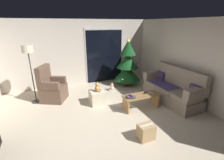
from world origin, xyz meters
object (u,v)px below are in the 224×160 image
at_px(remote_black, 145,93).
at_px(teddy_bear_honey, 97,87).
at_px(book_stack, 131,97).
at_px(cardboard_box_taped_mid_floor, 146,132).
at_px(ottoman, 97,97).
at_px(remote_silver, 151,92).
at_px(floor_lamp, 28,54).
at_px(couch, 173,89).
at_px(armchair, 52,88).
at_px(teddy_bear_cream_by_tree, 112,87).
at_px(christmas_tree, 127,65).
at_px(coffee_table, 141,99).
at_px(cell_phone, 130,96).

distance_m(remote_black, teddy_bear_honey, 1.42).
bearing_deg(book_stack, cardboard_box_taped_mid_floor, -101.83).
xyz_separation_m(ottoman, cardboard_box_taped_mid_floor, (0.47, -1.95, -0.04)).
height_order(remote_silver, floor_lamp, floor_lamp).
bearing_deg(couch, remote_black, 178.24).
xyz_separation_m(armchair, teddy_bear_cream_by_tree, (2.05, -0.00, -0.28)).
relative_size(christmas_tree, ottoman, 4.16).
xyz_separation_m(coffee_table, teddy_bear_honey, (-1.07, 0.76, 0.25)).
bearing_deg(remote_black, remote_silver, -140.23).
height_order(remote_black, floor_lamp, floor_lamp).
relative_size(coffee_table, ottoman, 2.50).
bearing_deg(couch, armchair, 156.72).
bearing_deg(christmas_tree, couch, -70.02).
relative_size(remote_silver, teddy_bear_honey, 0.55).
bearing_deg(coffee_table, christmas_tree, 74.80).
xyz_separation_m(book_stack, cardboard_box_taped_mid_floor, (-0.24, -1.14, -0.28)).
height_order(ottoman, cardboard_box_taped_mid_floor, ottoman).
relative_size(ottoman, teddy_bear_cream_by_tree, 1.54).
relative_size(remote_silver, cell_phone, 1.08).
bearing_deg(remote_silver, armchair, 137.70).
xyz_separation_m(couch, ottoman, (-2.24, 0.72, -0.19)).
height_order(cell_phone, ottoman, cell_phone).
bearing_deg(armchair, remote_silver, -29.64).
bearing_deg(cell_phone, armchair, 136.33).
distance_m(coffee_table, teddy_bear_honey, 1.34).
relative_size(remote_black, book_stack, 0.54).
bearing_deg(remote_black, christmas_tree, -45.73).
bearing_deg(couch, teddy_bear_cream_by_tree, 133.94).
bearing_deg(teddy_bear_cream_by_tree, ottoman, -135.72).
relative_size(couch, armchair, 1.74).
relative_size(remote_silver, ottoman, 0.35).
bearing_deg(christmas_tree, book_stack, -114.83).
bearing_deg(cardboard_box_taped_mid_floor, cell_phone, 78.82).
bearing_deg(remote_black, teddy_bear_cream_by_tree, -17.98).
relative_size(remote_silver, teddy_bear_cream_by_tree, 0.55).
bearing_deg(cardboard_box_taped_mid_floor, christmas_tree, 69.80).
height_order(coffee_table, cell_phone, cell_phone).
bearing_deg(floor_lamp, remote_silver, -26.31).
distance_m(couch, teddy_bear_cream_by_tree, 2.10).
height_order(couch, book_stack, couch).
distance_m(cell_phone, cardboard_box_taped_mid_floor, 1.19).
bearing_deg(remote_silver, book_stack, 173.04).
bearing_deg(coffee_table, cardboard_box_taped_mid_floor, -117.38).
xyz_separation_m(remote_silver, ottoman, (-1.42, 0.74, -0.23)).
distance_m(armchair, cardboard_box_taped_mid_floor, 3.23).
relative_size(teddy_bear_honey, teddy_bear_cream_by_tree, 1.00).
bearing_deg(ottoman, book_stack, -49.08).
xyz_separation_m(coffee_table, cardboard_box_taped_mid_floor, (-0.61, -1.19, -0.11)).
distance_m(floor_lamp, teddy_bear_honey, 2.18).
bearing_deg(floor_lamp, armchair, -5.56).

